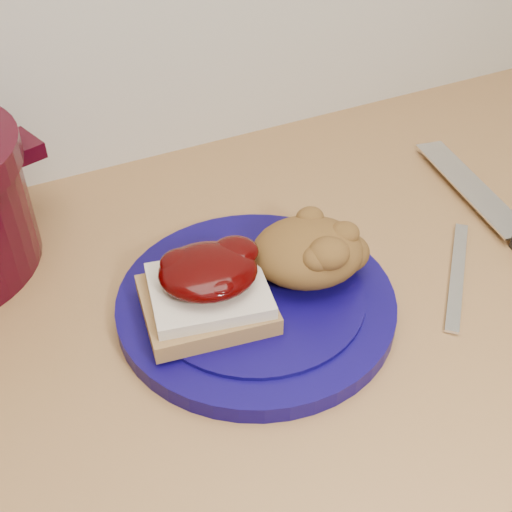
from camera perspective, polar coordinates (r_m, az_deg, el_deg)
name	(u,v)px	position (r m, az deg, el deg)	size (l,w,h in m)	color
plate	(256,303)	(0.63, 0.01, -4.16)	(0.27, 0.27, 0.02)	#0B0547
sandwich	(208,289)	(0.59, -4.33, -2.91)	(0.13, 0.12, 0.06)	olive
stuffing_mound	(308,252)	(0.63, 4.62, 0.39)	(0.11, 0.10, 0.06)	brown
butter_knife	(457,274)	(0.70, 17.45, -1.51)	(0.18, 0.01, 0.00)	silver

